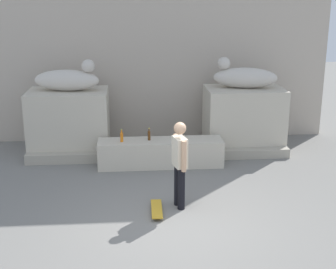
{
  "coord_description": "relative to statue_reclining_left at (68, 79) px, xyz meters",
  "views": [
    {
      "loc": [
        -0.67,
        -7.54,
        3.9
      ],
      "look_at": [
        0.08,
        1.87,
        1.1
      ],
      "focal_mm": 50.8,
      "sensor_mm": 36.0,
      "label": 1
    }
  ],
  "objects": [
    {
      "name": "skateboard",
      "position": [
        1.96,
        -3.65,
        -1.82
      ],
      "size": [
        0.22,
        0.8,
        0.08
      ],
      "rotation": [
        0.0,
        0.0,
        4.69
      ],
      "color": "gold",
      "rests_on": "ground_plane"
    },
    {
      "name": "facade_wall",
      "position": [
        2.19,
        1.37,
        1.45
      ],
      "size": [
        9.47,
        0.6,
        6.67
      ],
      "primitive_type": "cube",
      "color": "#BCAE9D",
      "rests_on": "ground_plane"
    },
    {
      "name": "stair_step",
      "position": [
        2.19,
        -0.67,
        -1.77
      ],
      "size": [
        6.42,
        0.5,
        0.23
      ],
      "primitive_type": "cube",
      "color": "#A9A08F",
      "rests_on": "ground_plane"
    },
    {
      "name": "bottle_clear",
      "position": [
        2.67,
        -1.22,
        -1.15
      ],
      "size": [
        0.07,
        0.07,
        0.28
      ],
      "color": "silver",
      "rests_on": "ledge_block"
    },
    {
      "name": "bottle_orange",
      "position": [
        1.29,
        -1.19,
        -1.15
      ],
      "size": [
        0.07,
        0.07,
        0.29
      ],
      "color": "orange",
      "rests_on": "ledge_block"
    },
    {
      "name": "ledge_block",
      "position": [
        2.19,
        -1.14,
        -1.58
      ],
      "size": [
        2.92,
        0.69,
        0.62
      ],
      "primitive_type": "cube",
      "color": "beige",
      "rests_on": "ground_plane"
    },
    {
      "name": "ground_plane",
      "position": [
        2.19,
        -4.16,
        -1.89
      ],
      "size": [
        40.0,
        40.0,
        0.0
      ],
      "primitive_type": "plane",
      "color": "slate"
    },
    {
      "name": "skater",
      "position": [
        2.4,
        -3.45,
        -0.97
      ],
      "size": [
        0.28,
        0.53,
        1.67
      ],
      "rotation": [
        0.0,
        0.0,
        4.96
      ],
      "color": "black",
      "rests_on": "ground_plane"
    },
    {
      "name": "pedestal_left",
      "position": [
        -0.04,
        0.0,
        -1.09
      ],
      "size": [
        1.96,
        1.31,
        1.6
      ],
      "primitive_type": "cube",
      "color": "beige",
      "rests_on": "ground_plane"
    },
    {
      "name": "statue_reclining_right",
      "position": [
        4.39,
        0.01,
        0.0
      ],
      "size": [
        1.68,
        0.88,
        0.78
      ],
      "rotation": [
        0.0,
        0.0,
        2.93
      ],
      "color": "beige",
      "rests_on": "pedestal_right"
    },
    {
      "name": "statue_reclining_left",
      "position": [
        0.0,
        0.0,
        0.0
      ],
      "size": [
        1.66,
        0.77,
        0.78
      ],
      "rotation": [
        0.0,
        0.0,
        -0.14
      ],
      "color": "beige",
      "rests_on": "pedestal_left"
    },
    {
      "name": "pedestal_right",
      "position": [
        4.42,
        0.0,
        -1.09
      ],
      "size": [
        1.96,
        1.31,
        1.6
      ],
      "primitive_type": "cube",
      "color": "beige",
      "rests_on": "ground_plane"
    },
    {
      "name": "bottle_brown",
      "position": [
        1.93,
        -1.11,
        -1.15
      ],
      "size": [
        0.06,
        0.06,
        0.29
      ],
      "color": "#593314",
      "rests_on": "ledge_block"
    }
  ]
}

